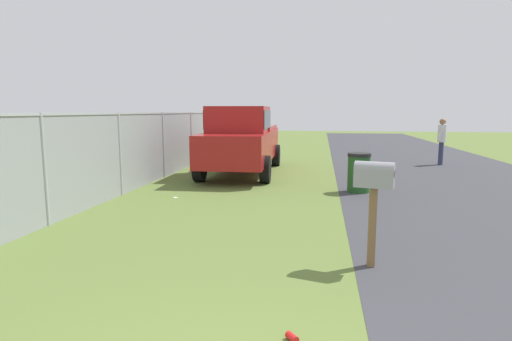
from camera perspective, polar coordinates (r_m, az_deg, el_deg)
mailbox at (r=5.27m, az=16.01°, el=-1.74°), size 0.32×0.51×1.34m
pickup_truck at (r=12.87m, az=-2.01°, el=4.45°), size 5.60×2.24×2.09m
trash_bin at (r=10.25m, az=14.04°, el=-0.28°), size 0.55×0.55×0.95m
pedestrian at (r=16.45m, az=24.33°, el=4.11°), size 0.45×0.35×1.69m
fence_section at (r=11.21m, az=-15.26°, el=3.23°), size 13.29×0.07×1.93m
litter_can_midfield_b at (r=3.81m, az=5.00°, el=-22.03°), size 0.13×0.13×0.07m
litter_wrapper_near_hydrant at (r=9.57m, az=-11.09°, el=-3.67°), size 0.14×0.15×0.01m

